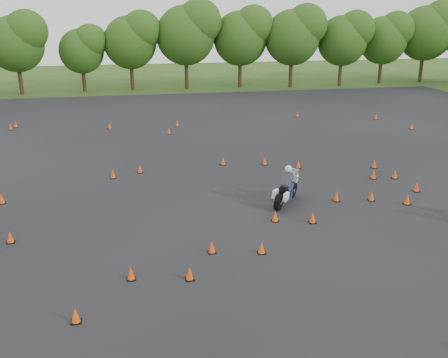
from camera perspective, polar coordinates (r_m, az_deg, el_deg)
ground at (r=19.95m, az=2.22°, el=-6.90°), size 140.00×140.00×0.00m
asphalt_pad at (r=25.37m, az=-0.87°, el=-1.13°), size 62.00×62.00×0.00m
treeline at (r=53.75m, az=-4.08°, el=14.36°), size 86.71×31.95×10.37m
traffic_cones at (r=24.39m, az=0.04°, el=-1.40°), size 36.65×32.93×0.45m
rider_grey at (r=23.31m, az=7.05°, el=-0.55°), size 2.18×2.47×1.96m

